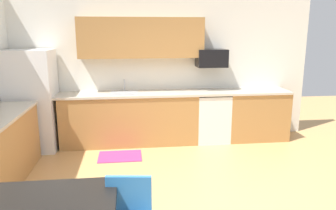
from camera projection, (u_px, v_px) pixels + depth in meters
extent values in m
plane|color=tan|center=(178.00, 207.00, 3.79)|extent=(12.00, 12.00, 0.00)
cube|color=white|center=(157.00, 67.00, 6.06)|extent=(5.80, 0.10, 2.70)
cube|color=#AD7A42|center=(130.00, 119.00, 5.86)|extent=(2.42, 0.60, 0.90)
cube|color=#AD7A42|center=(256.00, 115.00, 6.14)|extent=(1.13, 0.60, 0.90)
cube|color=beige|center=(159.00, 93.00, 5.81)|extent=(4.80, 0.64, 0.04)
cube|color=#AD7A42|center=(141.00, 38.00, 5.69)|extent=(2.20, 0.34, 0.70)
cube|color=white|center=(32.00, 101.00, 5.49)|extent=(0.76, 0.70, 1.72)
cube|color=white|center=(211.00, 117.00, 6.04)|extent=(0.60, 0.60, 0.88)
cube|color=black|center=(212.00, 93.00, 5.93)|extent=(0.60, 0.60, 0.03)
cube|color=black|center=(212.00, 58.00, 5.89)|extent=(0.54, 0.36, 0.32)
cube|color=#A5A8AD|center=(125.00, 96.00, 5.75)|extent=(0.48, 0.40, 0.14)
cylinder|color=#B2B5BA|center=(124.00, 86.00, 5.89)|extent=(0.02, 0.02, 0.24)
cube|color=#2D72B7|center=(129.00, 198.00, 2.70)|extent=(0.38, 0.09, 0.40)
cube|color=#CC3372|center=(120.00, 156.00, 5.31)|extent=(0.70, 0.50, 0.01)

